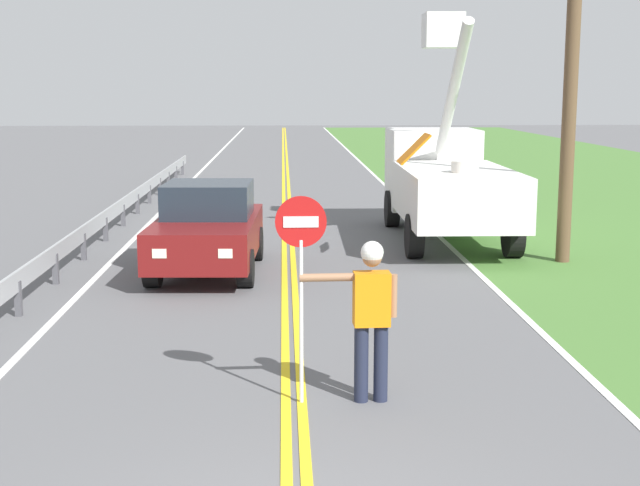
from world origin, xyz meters
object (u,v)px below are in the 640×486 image
(flagger_worker, at_px, (371,311))
(utility_pole_near, at_px, (572,55))
(stop_sign_paddle, at_px, (301,253))
(utility_bucket_truck, at_px, (444,178))
(oncoming_sedan_nearest, at_px, (208,229))

(flagger_worker, xyz_separation_m, utility_pole_near, (4.71, 7.99, 3.07))
(flagger_worker, relative_size, stop_sign_paddle, 0.78)
(flagger_worker, relative_size, utility_bucket_truck, 0.27)
(flagger_worker, height_order, stop_sign_paddle, stop_sign_paddle)
(utility_bucket_truck, bearing_deg, flagger_worker, -104.28)
(stop_sign_paddle, xyz_separation_m, utility_pole_near, (5.48, 8.02, 2.41))
(flagger_worker, xyz_separation_m, oncoming_sedan_nearest, (-2.40, 7.25, -0.21))
(flagger_worker, distance_m, stop_sign_paddle, 1.02)
(flagger_worker, relative_size, utility_pole_near, 0.23)
(utility_bucket_truck, distance_m, utility_pole_near, 4.52)
(flagger_worker, xyz_separation_m, utility_bucket_truck, (2.82, 11.07, 0.36))
(utility_pole_near, bearing_deg, oncoming_sedan_nearest, -174.07)
(stop_sign_paddle, xyz_separation_m, oncoming_sedan_nearest, (-1.63, 7.28, -0.88))
(stop_sign_paddle, distance_m, utility_bucket_truck, 11.67)
(flagger_worker, distance_m, utility_pole_near, 9.77)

